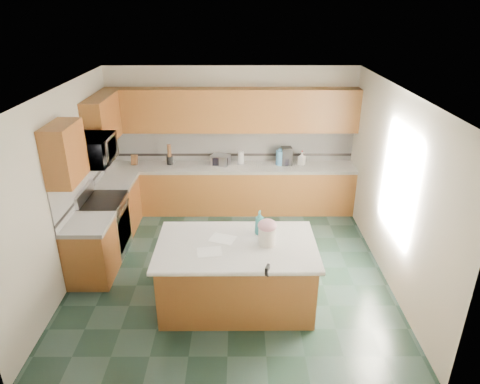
{
  "coord_description": "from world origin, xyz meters",
  "views": [
    {
      "loc": [
        0.14,
        -5.51,
        3.76
      ],
      "look_at": [
        0.15,
        0.35,
        1.12
      ],
      "focal_mm": 32.0,
      "sensor_mm": 36.0,
      "label": 1
    }
  ],
  "objects_px": {
    "treat_jar": "(267,236)",
    "coffee_maker": "(286,156)",
    "knife_block": "(134,160)",
    "toaster_oven": "(220,160)",
    "soap_bottle_island": "(260,223)",
    "island_top": "(236,246)",
    "island_base": "(237,276)"
  },
  "relations": [
    {
      "from": "coffee_maker",
      "to": "knife_block",
      "type": "bearing_deg",
      "value": 176.04
    },
    {
      "from": "knife_block",
      "to": "toaster_oven",
      "type": "relative_size",
      "value": 0.59
    },
    {
      "from": "soap_bottle_island",
      "to": "knife_block",
      "type": "xyz_separation_m",
      "value": [
        -2.24,
        2.61,
        -0.07
      ]
    },
    {
      "from": "knife_block",
      "to": "coffee_maker",
      "type": "height_order",
      "value": "coffee_maker"
    },
    {
      "from": "treat_jar",
      "to": "toaster_oven",
      "type": "relative_size",
      "value": 0.7
    },
    {
      "from": "island_top",
      "to": "treat_jar",
      "type": "xyz_separation_m",
      "value": [
        0.39,
        0.0,
        0.15
      ]
    },
    {
      "from": "treat_jar",
      "to": "knife_block",
      "type": "xyz_separation_m",
      "value": [
        -2.32,
        2.87,
        -0.02
      ]
    },
    {
      "from": "toaster_oven",
      "to": "coffee_maker",
      "type": "height_order",
      "value": "coffee_maker"
    },
    {
      "from": "coffee_maker",
      "to": "toaster_oven",
      "type": "bearing_deg",
      "value": 176.82
    },
    {
      "from": "knife_block",
      "to": "coffee_maker",
      "type": "relative_size",
      "value": 0.59
    },
    {
      "from": "treat_jar",
      "to": "coffee_maker",
      "type": "height_order",
      "value": "coffee_maker"
    },
    {
      "from": "island_top",
      "to": "knife_block",
      "type": "bearing_deg",
      "value": 123.77
    },
    {
      "from": "soap_bottle_island",
      "to": "island_base",
      "type": "bearing_deg",
      "value": -124.2
    },
    {
      "from": "island_top",
      "to": "treat_jar",
      "type": "height_order",
      "value": "treat_jar"
    },
    {
      "from": "coffee_maker",
      "to": "island_top",
      "type": "bearing_deg",
      "value": -112.24
    },
    {
      "from": "island_top",
      "to": "soap_bottle_island",
      "type": "bearing_deg",
      "value": 40.83
    },
    {
      "from": "island_base",
      "to": "coffee_maker",
      "type": "xyz_separation_m",
      "value": [
        0.92,
        2.9,
        0.65
      ]
    },
    {
      "from": "island_base",
      "to": "soap_bottle_island",
      "type": "height_order",
      "value": "soap_bottle_island"
    },
    {
      "from": "island_base",
      "to": "island_top",
      "type": "bearing_deg",
      "value": 0.0
    },
    {
      "from": "treat_jar",
      "to": "knife_block",
      "type": "height_order",
      "value": "treat_jar"
    },
    {
      "from": "treat_jar",
      "to": "island_top",
      "type": "bearing_deg",
      "value": 161.83
    },
    {
      "from": "soap_bottle_island",
      "to": "coffee_maker",
      "type": "xyz_separation_m",
      "value": [
        0.62,
        2.64,
        -0.0
      ]
    },
    {
      "from": "treat_jar",
      "to": "soap_bottle_island",
      "type": "relative_size",
      "value": 0.69
    },
    {
      "from": "island_base",
      "to": "coffee_maker",
      "type": "height_order",
      "value": "coffee_maker"
    },
    {
      "from": "knife_block",
      "to": "soap_bottle_island",
      "type": "bearing_deg",
      "value": -43.86
    },
    {
      "from": "knife_block",
      "to": "island_base",
      "type": "bearing_deg",
      "value": -50.51
    },
    {
      "from": "island_top",
      "to": "coffee_maker",
      "type": "xyz_separation_m",
      "value": [
        0.92,
        2.9,
        0.19
      ]
    },
    {
      "from": "island_base",
      "to": "island_top",
      "type": "height_order",
      "value": "island_top"
    },
    {
      "from": "soap_bottle_island",
      "to": "treat_jar",
      "type": "bearing_deg",
      "value": -57.24
    },
    {
      "from": "treat_jar",
      "to": "coffee_maker",
      "type": "distance_m",
      "value": 2.95
    },
    {
      "from": "soap_bottle_island",
      "to": "knife_block",
      "type": "bearing_deg",
      "value": 145.4
    },
    {
      "from": "soap_bottle_island",
      "to": "toaster_oven",
      "type": "xyz_separation_m",
      "value": [
        -0.62,
        2.61,
        -0.07
      ]
    }
  ]
}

